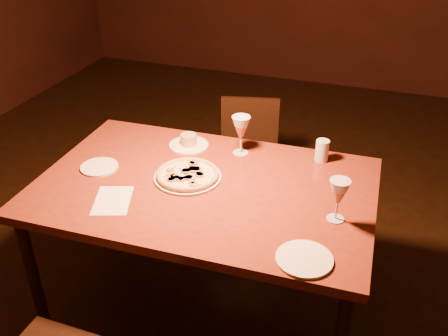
% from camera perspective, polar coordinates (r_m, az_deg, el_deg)
% --- Properties ---
extents(floor, '(7.00, 7.00, 0.00)m').
position_cam_1_polar(floor, '(2.77, 3.12, -16.01)').
color(floor, black).
rests_on(floor, ground).
extents(dining_table, '(1.53, 1.01, 0.80)m').
position_cam_1_polar(dining_table, '(2.28, -2.22, -3.37)').
color(dining_table, maroon).
rests_on(dining_table, floor).
extents(chair_far, '(0.45, 0.45, 0.78)m').
position_cam_1_polar(chair_far, '(3.26, 2.79, 1.73)').
color(chair_far, black).
rests_on(chair_far, floor).
extents(pizza_plate, '(0.31, 0.31, 0.03)m').
position_cam_1_polar(pizza_plate, '(2.29, -4.18, -0.77)').
color(pizza_plate, white).
rests_on(pizza_plate, dining_table).
extents(ramekin_saucer, '(0.20, 0.20, 0.06)m').
position_cam_1_polar(ramekin_saucer, '(2.56, -4.05, 2.94)').
color(ramekin_saucer, white).
rests_on(ramekin_saucer, dining_table).
extents(wine_glass_far, '(0.09, 0.09, 0.20)m').
position_cam_1_polar(wine_glass_far, '(2.45, 1.94, 3.76)').
color(wine_glass_far, '#AB5947').
rests_on(wine_glass_far, dining_table).
extents(wine_glass_right, '(0.08, 0.08, 0.18)m').
position_cam_1_polar(wine_glass_right, '(2.02, 12.88, -3.61)').
color(wine_glass_right, '#AB5947').
rests_on(wine_glass_right, dining_table).
extents(water_tumbler, '(0.06, 0.06, 0.11)m').
position_cam_1_polar(water_tumbler, '(2.45, 11.14, 1.97)').
color(water_tumbler, silver).
rests_on(water_tumbler, dining_table).
extents(side_plate_left, '(0.18, 0.18, 0.01)m').
position_cam_1_polar(side_plate_left, '(2.44, -14.06, 0.12)').
color(side_plate_left, white).
rests_on(side_plate_left, dining_table).
extents(side_plate_near, '(0.21, 0.21, 0.01)m').
position_cam_1_polar(side_plate_near, '(1.85, 9.17, -10.22)').
color(side_plate_near, white).
rests_on(side_plate_near, dining_table).
extents(menu_card, '(0.22, 0.26, 0.00)m').
position_cam_1_polar(menu_card, '(2.19, -12.61, -3.64)').
color(menu_card, silver).
rests_on(menu_card, dining_table).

